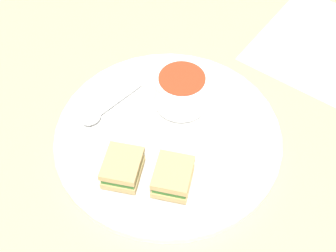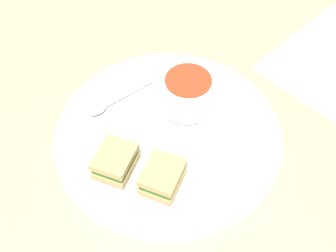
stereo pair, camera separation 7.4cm
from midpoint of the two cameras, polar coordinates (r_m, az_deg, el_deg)
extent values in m
plane|color=#D1B27F|center=(0.77, -2.76, -1.70)|extent=(2.40, 2.40, 0.00)
cylinder|color=white|center=(0.77, -2.78, -1.41)|extent=(0.37, 0.37, 0.01)
torus|color=white|center=(0.76, -2.80, -1.05)|extent=(0.37, 0.37, 0.01)
cylinder|color=white|center=(0.79, -1.06, 2.91)|extent=(0.05, 0.05, 0.01)
cylinder|color=white|center=(0.77, -1.09, 4.16)|extent=(0.09, 0.09, 0.06)
cylinder|color=red|center=(0.75, -1.12, 5.58)|extent=(0.08, 0.08, 0.01)
cube|color=silver|center=(0.81, -8.54, 3.07)|extent=(0.01, 0.10, 0.00)
ellipsoid|color=silver|center=(0.78, -11.97, 0.71)|extent=(0.03, 0.04, 0.01)
cube|color=tan|center=(0.71, -8.48, -5.76)|extent=(0.08, 0.08, 0.01)
cube|color=#33702D|center=(0.70, -8.59, -5.26)|extent=(0.07, 0.08, 0.01)
cube|color=tan|center=(0.69, -8.71, -4.75)|extent=(0.08, 0.08, 0.01)
cube|color=tan|center=(0.70, -2.47, -6.90)|extent=(0.08, 0.08, 0.01)
cube|color=#33702D|center=(0.69, -2.50, -6.41)|extent=(0.07, 0.08, 0.01)
cube|color=tan|center=(0.68, -2.54, -5.90)|extent=(0.08, 0.08, 0.01)
cube|color=white|center=(0.96, 16.17, 9.41)|extent=(0.28, 0.31, 0.00)
camera|label=1|loc=(0.04, -92.87, -3.72)|focal=50.00mm
camera|label=2|loc=(0.04, 87.13, 3.72)|focal=50.00mm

